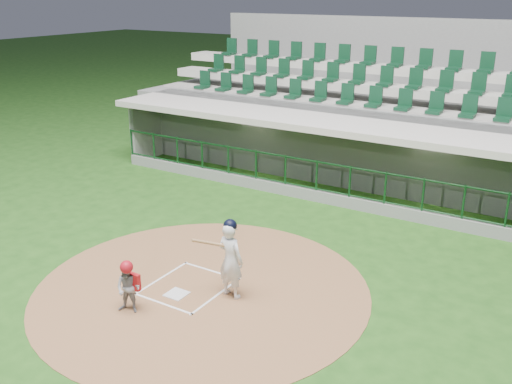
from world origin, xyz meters
TOP-DOWN VIEW (x-y plane):
  - ground at (0.00, 0.00)m, footprint 120.00×120.00m
  - dirt_circle at (0.30, -0.20)m, footprint 7.20×7.20m
  - home_plate at (0.00, -0.70)m, footprint 0.43×0.43m
  - batter_box_chalk at (0.00, -0.30)m, footprint 1.55×1.80m
  - dugout_structure at (0.14, 7.81)m, footprint 16.40×3.70m
  - seating_deck at (0.00, 10.91)m, footprint 17.00×6.72m
  - batter at (1.00, -0.13)m, footprint 0.86×0.88m
  - catcher at (-0.37, -1.70)m, footprint 0.60×0.52m

SIDE VIEW (x-z plane):
  - ground at x=0.00m, z-range 0.00..0.00m
  - dirt_circle at x=0.30m, z-range 0.00..0.01m
  - batter_box_chalk at x=0.00m, z-range 0.01..0.02m
  - home_plate at x=0.00m, z-range 0.01..0.03m
  - catcher at x=-0.37m, z-range 0.01..1.13m
  - batter at x=1.00m, z-range 0.02..1.75m
  - dugout_structure at x=0.14m, z-range -0.54..2.46m
  - seating_deck at x=0.00m, z-range -1.15..4.00m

